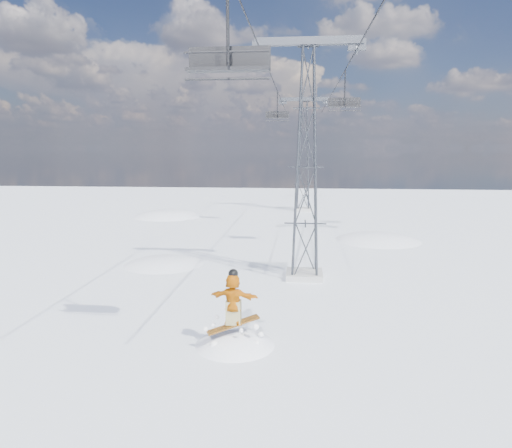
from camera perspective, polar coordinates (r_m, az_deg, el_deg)
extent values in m
plane|color=white|center=(15.54, 3.19, -14.81)|extent=(120.00, 120.00, 0.00)
sphere|color=white|center=(28.94, -10.90, -19.75)|extent=(16.00, 16.00, 16.00)
sphere|color=white|center=(36.28, 14.29, -16.85)|extent=(20.00, 20.00, 20.00)
sphere|color=white|center=(47.08, -10.45, -11.62)|extent=(22.00, 22.00, 22.00)
cube|color=#999999|center=(23.02, 6.06, -6.32)|extent=(1.80, 1.80, 0.30)
cube|color=#34373D|center=(22.70, 6.58, 21.76)|extent=(5.00, 0.35, 0.35)
cube|color=#34373D|center=(22.74, 0.61, 21.28)|extent=(0.80, 0.25, 0.50)
cube|color=#34373D|center=(22.79, 12.51, 21.04)|extent=(0.80, 0.25, 0.50)
cube|color=#999999|center=(47.58, 5.87, 1.84)|extent=(1.80, 1.80, 0.30)
cube|color=#34373D|center=(47.42, 6.11, 15.26)|extent=(5.00, 0.35, 0.35)
cube|color=#34373D|center=(47.44, 3.35, 15.05)|extent=(0.80, 0.25, 0.50)
cube|color=#34373D|center=(47.46, 8.85, 14.96)|extent=(0.80, 0.25, 0.50)
cylinder|color=black|center=(34.02, 2.38, 16.96)|extent=(0.06, 51.00, 0.06)
cylinder|color=black|center=(34.05, 10.13, 16.82)|extent=(0.06, 51.00, 0.06)
sphere|color=white|center=(16.33, -2.61, -20.44)|extent=(4.40, 4.40, 4.40)
cube|color=#A86316|center=(14.94, -2.85, -12.46)|extent=(1.69, 0.99, 0.43)
imported|color=#C56508|center=(14.64, -2.88, -9.35)|extent=(1.60, 0.69, 1.67)
cube|color=#8C8356|center=(14.79, -2.86, -11.01)|extent=(0.51, 0.41, 0.77)
sphere|color=black|center=(14.40, -2.91, -6.27)|extent=(0.31, 0.31, 0.31)
cylinder|color=black|center=(12.94, -3.56, 24.01)|extent=(0.09, 0.09, 2.43)
cube|color=black|center=(12.69, -3.50, 18.70)|extent=(2.21, 0.50, 0.09)
cube|color=black|center=(12.98, -3.33, 19.97)|extent=(2.21, 0.07, 0.61)
cylinder|color=black|center=(12.38, -3.70, 17.64)|extent=(2.21, 0.07, 0.07)
cylinder|color=black|center=(12.44, -3.77, 20.69)|extent=(2.21, 0.06, 0.06)
cylinder|color=black|center=(27.97, 11.04, 16.30)|extent=(0.08, 0.08, 2.08)
cube|color=black|center=(27.86, 10.97, 14.19)|extent=(1.89, 0.42, 0.08)
cube|color=black|center=(28.10, 10.95, 14.73)|extent=(1.89, 0.06, 0.52)
cylinder|color=black|center=(27.61, 11.00, 13.74)|extent=(1.89, 0.06, 0.06)
cylinder|color=black|center=(27.61, 11.05, 14.92)|extent=(1.89, 0.05, 0.05)
cylinder|color=black|center=(37.35, 2.69, 14.69)|extent=(0.07, 0.07, 2.06)
cube|color=black|center=(37.26, 2.67, 13.12)|extent=(1.87, 0.42, 0.07)
cube|color=black|center=(37.49, 2.69, 13.52)|extent=(1.87, 0.06, 0.52)
cylinder|color=black|center=(37.02, 2.65, 12.78)|extent=(1.87, 0.06, 0.06)
cylinder|color=black|center=(37.01, 2.65, 13.65)|extent=(1.87, 0.05, 0.05)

